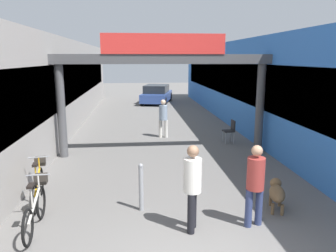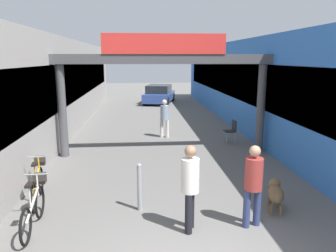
{
  "view_description": "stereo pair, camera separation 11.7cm",
  "coord_description": "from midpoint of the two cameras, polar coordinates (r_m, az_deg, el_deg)",
  "views": [
    {
      "loc": [
        -0.92,
        -3.92,
        3.24
      ],
      "look_at": [
        0.0,
        5.35,
        1.3
      ],
      "focal_mm": 35.0,
      "sensor_mm": 36.0,
      "label": 1
    },
    {
      "loc": [
        -0.8,
        -3.93,
        3.24
      ],
      "look_at": [
        0.0,
        5.35,
        1.3
      ],
      "focal_mm": 35.0,
      "sensor_mm": 36.0,
      "label": 2
    }
  ],
  "objects": [
    {
      "name": "arcade_sign_gateway",
      "position": [
        10.85,
        -1.13,
        9.52
      ],
      "size": [
        7.4,
        0.47,
        4.0
      ],
      "color": "#4C4C4F",
      "rests_on": "ground_plane"
    },
    {
      "name": "pedestrian_carrying_crate",
      "position": [
        13.47,
        -1.09,
        1.73
      ],
      "size": [
        0.43,
        0.43,
        1.58
      ],
      "color": "silver",
      "rests_on": "ground_plane"
    },
    {
      "name": "bollard_post_metal",
      "position": [
        7.15,
        -5.19,
        -10.49
      ],
      "size": [
        0.1,
        0.1,
        1.06
      ],
      "color": "gray",
      "rests_on": "ground_plane"
    },
    {
      "name": "bicycle_orange_second",
      "position": [
        8.16,
        -22.05,
        -9.23
      ],
      "size": [
        0.46,
        1.68,
        0.98
      ],
      "color": "black",
      "rests_on": "ground_plane"
    },
    {
      "name": "storefront_right",
      "position": [
        16.11,
        16.16,
        6.93
      ],
      "size": [
        3.0,
        26.0,
        4.02
      ],
      "color": "blue",
      "rests_on": "ground_plane"
    },
    {
      "name": "pedestrian_companion",
      "position": [
        6.2,
        3.74,
        -9.82
      ],
      "size": [
        0.43,
        0.43,
        1.68
      ],
      "color": "black",
      "rests_on": "ground_plane"
    },
    {
      "name": "bicycle_silver_nearest",
      "position": [
        6.98,
        -22.47,
        -12.84
      ],
      "size": [
        0.46,
        1.69,
        0.98
      ],
      "color": "black",
      "rests_on": "ground_plane"
    },
    {
      "name": "dog_on_leash",
      "position": [
        7.6,
        17.98,
        -10.9
      ],
      "size": [
        0.53,
        0.87,
        0.61
      ],
      "color": "brown",
      "rests_on": "ground_plane"
    },
    {
      "name": "storefront_left",
      "position": [
        15.56,
        -21.57,
        6.42
      ],
      "size": [
        3.0,
        26.0,
        4.02
      ],
      "color": "#9E9993",
      "rests_on": "ground_plane"
    },
    {
      "name": "parked_car_blue",
      "position": [
        24.05,
        -2.12,
        5.55
      ],
      "size": [
        2.64,
        4.3,
        1.33
      ],
      "color": "#2D478C",
      "rests_on": "ground_plane"
    },
    {
      "name": "cafe_chair_black_nearer",
      "position": [
        12.89,
        10.57,
        -0.53
      ],
      "size": [
        0.42,
        0.42,
        0.89
      ],
      "color": "gray",
      "rests_on": "ground_plane"
    },
    {
      "name": "pedestrian_with_dog",
      "position": [
        6.56,
        14.47,
        -9.21
      ],
      "size": [
        0.42,
        0.42,
        1.63
      ],
      "color": "navy",
      "rests_on": "ground_plane"
    }
  ]
}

